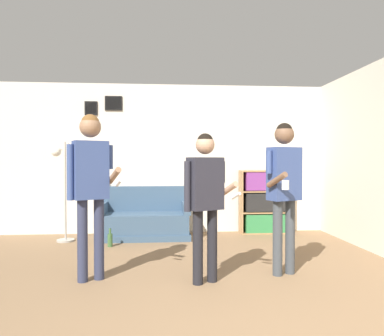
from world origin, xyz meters
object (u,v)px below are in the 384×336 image
(couch, at_px, (145,220))
(person_player_foreground_left, at_px, (91,177))
(person_watcher_holding_cup, at_px, (284,181))
(floor_lamp, at_px, (65,172))
(bookshelf, at_px, (265,202))
(person_player_foreground_center, at_px, (205,192))
(bottle_on_floor, at_px, (110,240))

(couch, distance_m, person_player_foreground_left, 2.50)
(person_player_foreground_left, bearing_deg, person_watcher_holding_cup, 1.04)
(floor_lamp, bearing_deg, person_player_foreground_left, -69.24)
(bookshelf, relative_size, person_player_foreground_center, 0.71)
(person_player_foreground_left, relative_size, bottle_on_floor, 6.48)
(floor_lamp, bearing_deg, person_watcher_holding_cup, -34.56)
(person_watcher_holding_cup, distance_m, bottle_on_floor, 2.87)
(bookshelf, xyz_separation_m, person_watcher_holding_cup, (-0.47, -2.47, 0.51))
(bottle_on_floor, bearing_deg, person_player_foreground_center, -55.40)
(person_player_foreground_left, xyz_separation_m, person_watcher_holding_cup, (2.17, 0.04, -0.05))
(person_watcher_holding_cup, xyz_separation_m, bottle_on_floor, (-2.18, 1.59, -0.97))
(floor_lamp, distance_m, bottle_on_floor, 1.35)
(person_watcher_holding_cup, bearing_deg, bottle_on_floor, 144.00)
(person_player_foreground_center, bearing_deg, person_watcher_holding_cup, 13.18)
(couch, relative_size, bottle_on_floor, 5.49)
(person_player_foreground_center, bearing_deg, bookshelf, 62.40)
(floor_lamp, distance_m, person_watcher_holding_cup, 3.59)
(couch, height_order, person_player_foreground_center, person_player_foreground_center)
(person_player_foreground_center, bearing_deg, couch, 106.81)
(floor_lamp, distance_m, person_player_foreground_left, 2.22)
(bookshelf, height_order, person_watcher_holding_cup, person_watcher_holding_cup)
(person_player_foreground_left, distance_m, bottle_on_floor, 1.92)
(bottle_on_floor, bearing_deg, couch, 54.02)
(bookshelf, relative_size, person_watcher_holding_cup, 0.65)
(floor_lamp, height_order, bottle_on_floor, floor_lamp)
(couch, bearing_deg, bookshelf, 5.30)
(couch, height_order, bottle_on_floor, couch)
(person_player_foreground_left, height_order, person_player_foreground_center, person_player_foreground_left)
(bookshelf, relative_size, floor_lamp, 0.69)
(bookshelf, xyz_separation_m, person_player_foreground_left, (-2.64, -2.51, 0.57))
(person_player_foreground_center, height_order, bottle_on_floor, person_player_foreground_center)
(person_player_foreground_center, distance_m, bottle_on_floor, 2.36)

